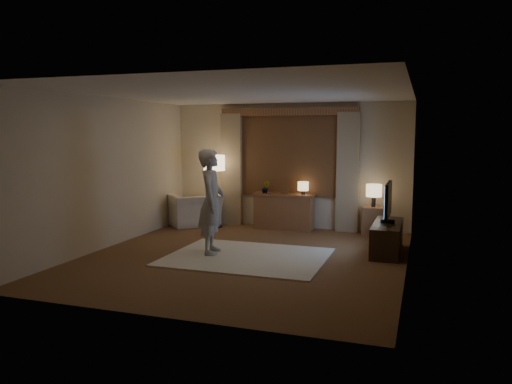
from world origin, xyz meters
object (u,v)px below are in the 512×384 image
at_px(sideboard, 284,212).
at_px(armchair, 194,209).
at_px(side_table, 373,221).
at_px(person, 211,201).
at_px(tv_stand, 387,238).

height_order(sideboard, armchair, sideboard).
height_order(side_table, person, person).
xyz_separation_m(armchair, person, (1.42, -2.26, 0.53)).
xyz_separation_m(sideboard, tv_stand, (2.18, -1.42, -0.10)).
bearing_deg(armchair, sideboard, 140.01).
distance_m(armchair, person, 2.72).
bearing_deg(armchair, tv_stand, 117.70).
height_order(armchair, side_table, armchair).
relative_size(side_table, tv_stand, 0.40).
bearing_deg(person, tv_stand, -82.56).
bearing_deg(tv_stand, person, -159.02).
relative_size(sideboard, person, 0.70).
bearing_deg(side_table, sideboard, 178.42).
relative_size(sideboard, side_table, 2.14).
bearing_deg(sideboard, armchair, -174.11).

